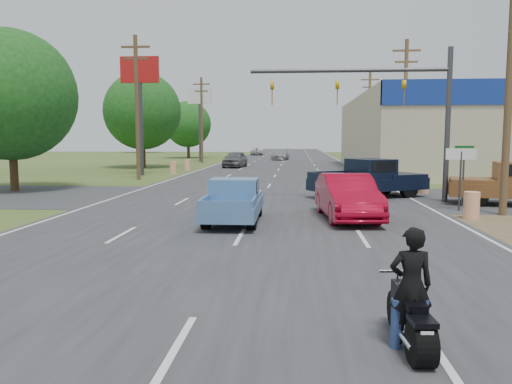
# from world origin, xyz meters

# --- Properties ---
(ground) EXTENTS (200.00, 200.00, 0.00)m
(ground) POSITION_xyz_m (0.00, 0.00, 0.00)
(ground) COLOR #3A481C
(ground) RESTS_ON ground
(main_road) EXTENTS (15.00, 180.00, 0.02)m
(main_road) POSITION_xyz_m (0.00, 40.00, 0.01)
(main_road) COLOR #2D2D30
(main_road) RESTS_ON ground
(cross_road) EXTENTS (120.00, 10.00, 0.02)m
(cross_road) POSITION_xyz_m (0.00, 18.00, 0.01)
(cross_road) COLOR #2D2D30
(cross_road) RESTS_ON ground
(utility_pole_1) EXTENTS (2.00, 0.28, 10.00)m
(utility_pole_1) POSITION_xyz_m (9.50, 13.00, 5.32)
(utility_pole_1) COLOR #4C3823
(utility_pole_1) RESTS_ON ground
(utility_pole_2) EXTENTS (2.00, 0.28, 10.00)m
(utility_pole_2) POSITION_xyz_m (9.50, 31.00, 5.32)
(utility_pole_2) COLOR #4C3823
(utility_pole_2) RESTS_ON ground
(utility_pole_3) EXTENTS (2.00, 0.28, 10.00)m
(utility_pole_3) POSITION_xyz_m (9.50, 49.00, 5.32)
(utility_pole_3) COLOR #4C3823
(utility_pole_3) RESTS_ON ground
(utility_pole_5) EXTENTS (2.00, 0.28, 10.00)m
(utility_pole_5) POSITION_xyz_m (-9.50, 28.00, 5.32)
(utility_pole_5) COLOR #4C3823
(utility_pole_5) RESTS_ON ground
(utility_pole_6) EXTENTS (2.00, 0.28, 10.00)m
(utility_pole_6) POSITION_xyz_m (-9.50, 52.00, 5.32)
(utility_pole_6) COLOR #4C3823
(utility_pole_6) RESTS_ON ground
(tree_0) EXTENTS (7.14, 7.14, 8.84)m
(tree_0) POSITION_xyz_m (-14.00, 20.00, 5.26)
(tree_0) COLOR #422D19
(tree_0) RESTS_ON ground
(tree_1) EXTENTS (7.56, 7.56, 9.36)m
(tree_1) POSITION_xyz_m (-13.50, 42.00, 5.57)
(tree_1) COLOR #422D19
(tree_1) RESTS_ON ground
(tree_2) EXTENTS (6.72, 6.72, 8.32)m
(tree_2) POSITION_xyz_m (-14.20, 66.00, 4.95)
(tree_2) COLOR #422D19
(tree_2) RESTS_ON ground
(tree_5) EXTENTS (7.98, 7.98, 9.88)m
(tree_5) POSITION_xyz_m (30.00, 95.00, 5.88)
(tree_5) COLOR #422D19
(tree_5) RESTS_ON ground
(tree_6) EXTENTS (8.82, 8.82, 10.92)m
(tree_6) POSITION_xyz_m (-30.00, 95.00, 6.51)
(tree_6) COLOR #422D19
(tree_6) RESTS_ON ground
(barrel_0) EXTENTS (0.56, 0.56, 1.00)m
(barrel_0) POSITION_xyz_m (8.00, 12.00, 0.50)
(barrel_0) COLOR orange
(barrel_0) RESTS_ON ground
(barrel_1) EXTENTS (0.56, 0.56, 1.00)m
(barrel_1) POSITION_xyz_m (8.40, 20.50, 0.50)
(barrel_1) COLOR orange
(barrel_1) RESTS_ON ground
(barrel_2) EXTENTS (0.56, 0.56, 1.00)m
(barrel_2) POSITION_xyz_m (-8.50, 34.00, 0.50)
(barrel_2) COLOR orange
(barrel_2) RESTS_ON ground
(barrel_3) EXTENTS (0.56, 0.56, 1.00)m
(barrel_3) POSITION_xyz_m (-8.20, 38.00, 0.50)
(barrel_3) COLOR orange
(barrel_3) RESTS_ON ground
(pole_sign_left_near) EXTENTS (3.00, 0.35, 9.20)m
(pole_sign_left_near) POSITION_xyz_m (-10.50, 32.00, 7.17)
(pole_sign_left_near) COLOR #3F3F44
(pole_sign_left_near) RESTS_ON ground
(pole_sign_left_far) EXTENTS (3.00, 0.35, 9.20)m
(pole_sign_left_far) POSITION_xyz_m (-10.50, 56.00, 7.17)
(pole_sign_left_far) COLOR #3F3F44
(pole_sign_left_far) RESTS_ON ground
(lane_sign) EXTENTS (1.20, 0.08, 2.52)m
(lane_sign) POSITION_xyz_m (8.20, 14.00, 1.90)
(lane_sign) COLOR #3F3F44
(lane_sign) RESTS_ON ground
(street_name_sign) EXTENTS (0.80, 0.08, 2.61)m
(street_name_sign) POSITION_xyz_m (8.80, 15.50, 1.61)
(street_name_sign) COLOR #3F3F44
(street_name_sign) RESTS_ON ground
(signal_mast) EXTENTS (9.12, 0.40, 7.00)m
(signal_mast) POSITION_xyz_m (5.82, 17.00, 4.80)
(signal_mast) COLOR #3F3F44
(signal_mast) RESTS_ON ground
(red_convertible) EXTENTS (2.19, 5.06, 1.62)m
(red_convertible) POSITION_xyz_m (3.50, 11.60, 0.81)
(red_convertible) COLOR #A20720
(red_convertible) RESTS_ON ground
(motorcycle) EXTENTS (0.58, 1.90, 0.96)m
(motorcycle) POSITION_xyz_m (3.24, 0.30, 0.43)
(motorcycle) COLOR black
(motorcycle) RESTS_ON ground
(rider) EXTENTS (0.62, 0.43, 1.63)m
(rider) POSITION_xyz_m (3.24, 0.34, 0.82)
(rider) COLOR black
(rider) RESTS_ON ground
(blue_pickup) EXTENTS (1.80, 4.62, 1.53)m
(blue_pickup) POSITION_xyz_m (-0.50, 10.70, 0.77)
(blue_pickup) COLOR black
(blue_pickup) RESTS_ON ground
(navy_pickup) EXTENTS (6.13, 4.70, 1.91)m
(navy_pickup) POSITION_xyz_m (5.32, 18.40, 0.97)
(navy_pickup) COLOR black
(navy_pickup) RESTS_ON ground
(distant_car_grey) EXTENTS (2.35, 4.94, 1.63)m
(distant_car_grey) POSITION_xyz_m (-4.50, 43.40, 0.82)
(distant_car_grey) COLOR #58585D
(distant_car_grey) RESTS_ON ground
(distant_car_silver) EXTENTS (2.58, 4.99, 1.38)m
(distant_car_silver) POSITION_xyz_m (-0.50, 60.98, 0.69)
(distant_car_silver) COLOR #9B9B9F
(distant_car_silver) RESTS_ON ground
(distant_car_white) EXTENTS (2.62, 4.88, 1.30)m
(distant_car_white) POSITION_xyz_m (-5.26, 79.92, 0.65)
(distant_car_white) COLOR silver
(distant_car_white) RESTS_ON ground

